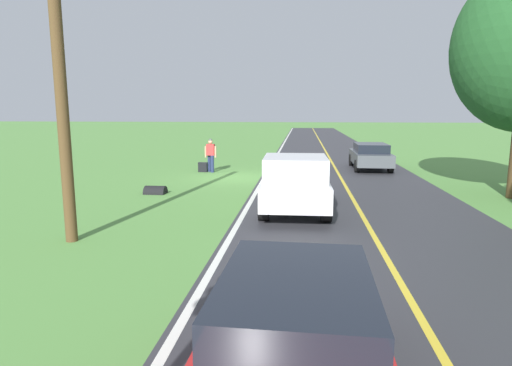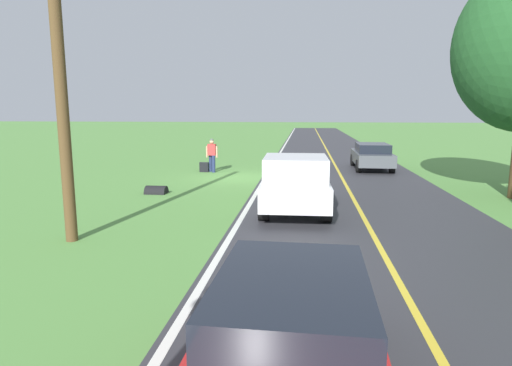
{
  "view_description": "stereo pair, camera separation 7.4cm",
  "coord_description": "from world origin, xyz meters",
  "px_view_note": "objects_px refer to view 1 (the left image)",
  "views": [
    {
      "loc": [
        -2.97,
        19.98,
        3.16
      ],
      "look_at": [
        -1.73,
        8.38,
        1.18
      ],
      "focal_mm": 30.02,
      "sensor_mm": 36.0,
      "label": 1
    },
    {
      "loc": [
        -3.05,
        19.97,
        3.16
      ],
      "look_at": [
        -1.73,
        8.38,
        1.18
      ],
      "focal_mm": 30.02,
      "sensor_mm": 36.0,
      "label": 2
    }
  ],
  "objects_px": {
    "hitchhiker_walking": "(211,153)",
    "utility_pole_roadside": "(61,86)",
    "suitcase_carried": "(203,167)",
    "pickup_truck_passing": "(295,180)",
    "sedan_ahead_same_lane": "(295,339)",
    "sedan_near_oncoming": "(370,155)"
  },
  "relations": [
    {
      "from": "sedan_ahead_same_lane",
      "to": "pickup_truck_passing",
      "type": "bearing_deg",
      "value": -88.98
    },
    {
      "from": "suitcase_carried",
      "to": "sedan_near_oncoming",
      "type": "relative_size",
      "value": 0.11
    },
    {
      "from": "pickup_truck_passing",
      "to": "sedan_near_oncoming",
      "type": "xyz_separation_m",
      "value": [
        -3.92,
        -10.2,
        -0.21
      ]
    },
    {
      "from": "pickup_truck_passing",
      "to": "suitcase_carried",
      "type": "bearing_deg",
      "value": -58.87
    },
    {
      "from": "hitchhiker_walking",
      "to": "suitcase_carried",
      "type": "xyz_separation_m",
      "value": [
        0.42,
        0.06,
        -0.73
      ]
    },
    {
      "from": "hitchhiker_walking",
      "to": "utility_pole_roadside",
      "type": "distance_m",
      "value": 12.49
    },
    {
      "from": "suitcase_carried",
      "to": "hitchhiker_walking",
      "type": "bearing_deg",
      "value": 100.86
    },
    {
      "from": "suitcase_carried",
      "to": "utility_pole_roadside",
      "type": "distance_m",
      "value": 12.59
    },
    {
      "from": "pickup_truck_passing",
      "to": "sedan_near_oncoming",
      "type": "relative_size",
      "value": 1.23
    },
    {
      "from": "suitcase_carried",
      "to": "pickup_truck_passing",
      "type": "distance_m",
      "value": 9.54
    },
    {
      "from": "sedan_near_oncoming",
      "to": "utility_pole_roadside",
      "type": "bearing_deg",
      "value": 56.7
    },
    {
      "from": "hitchhiker_walking",
      "to": "sedan_ahead_same_lane",
      "type": "height_order",
      "value": "hitchhiker_walking"
    },
    {
      "from": "hitchhiker_walking",
      "to": "utility_pole_roadside",
      "type": "relative_size",
      "value": 0.23
    },
    {
      "from": "suitcase_carried",
      "to": "utility_pole_roadside",
      "type": "height_order",
      "value": "utility_pole_roadside"
    },
    {
      "from": "sedan_ahead_same_lane",
      "to": "utility_pole_roadside",
      "type": "distance_m",
      "value": 8.26
    },
    {
      "from": "hitchhiker_walking",
      "to": "pickup_truck_passing",
      "type": "relative_size",
      "value": 0.32
    },
    {
      "from": "pickup_truck_passing",
      "to": "hitchhiker_walking",
      "type": "bearing_deg",
      "value": -61.28
    },
    {
      "from": "sedan_ahead_same_lane",
      "to": "utility_pole_roadside",
      "type": "relative_size",
      "value": 0.6
    },
    {
      "from": "pickup_truck_passing",
      "to": "sedan_ahead_same_lane",
      "type": "relative_size",
      "value": 1.22
    },
    {
      "from": "utility_pole_roadside",
      "to": "pickup_truck_passing",
      "type": "bearing_deg",
      "value": -143.71
    },
    {
      "from": "hitchhiker_walking",
      "to": "suitcase_carried",
      "type": "distance_m",
      "value": 0.84
    },
    {
      "from": "utility_pole_roadside",
      "to": "suitcase_carried",
      "type": "bearing_deg",
      "value": -92.19
    }
  ]
}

